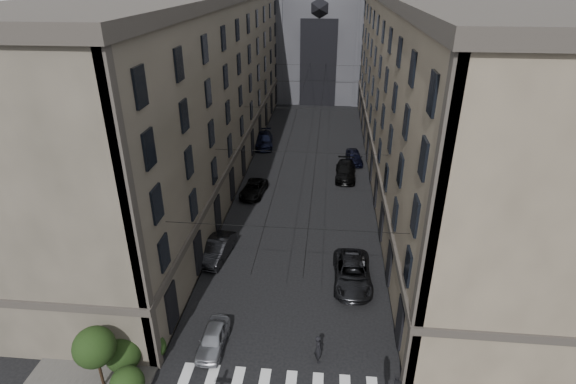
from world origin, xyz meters
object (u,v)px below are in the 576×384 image
(car_left_midfar, at_px, (254,189))
(car_right_midfar, at_px, (346,171))
(car_right_midnear, at_px, (352,273))
(car_left_near, at_px, (213,339))
(car_right_far, at_px, (354,157))
(car_right_near, at_px, (355,268))
(car_left_midnear, at_px, (217,249))
(car_left_far, at_px, (264,140))
(pedestrian, at_px, (318,349))

(car_left_midfar, relative_size, car_right_midfar, 0.86)
(car_right_midnear, relative_size, car_right_midfar, 1.08)
(car_left_near, distance_m, car_right_far, 32.04)
(car_right_near, height_order, car_right_far, car_right_far)
(car_left_midnear, height_order, car_left_far, car_left_far)
(car_left_midfar, distance_m, car_right_midfar, 10.80)
(pedestrian, bearing_deg, car_left_midfar, -1.90)
(car_left_far, height_order, car_right_far, car_left_far)
(car_right_far, bearing_deg, car_left_midnear, -124.61)
(car_right_midfar, bearing_deg, car_right_far, 78.31)
(car_right_near, bearing_deg, pedestrian, -107.27)
(car_left_near, relative_size, car_right_near, 0.95)
(car_left_midfar, distance_m, pedestrian, 22.60)
(car_left_midfar, bearing_deg, car_right_midfar, 34.88)
(car_right_midfar, distance_m, car_right_far, 4.63)
(car_left_far, distance_m, pedestrian, 36.68)
(car_right_midfar, bearing_deg, pedestrian, -92.46)
(car_left_midfar, height_order, pedestrian, pedestrian)
(car_right_far, bearing_deg, car_left_near, -113.30)
(car_left_far, height_order, car_right_midnear, car_left_far)
(car_right_midnear, distance_m, car_right_far, 23.42)
(car_right_midnear, height_order, car_right_far, car_right_midnear)
(car_right_midnear, distance_m, car_right_midfar, 18.90)
(car_left_midnear, distance_m, car_right_near, 10.91)
(car_left_near, xyz_separation_m, car_right_midfar, (8.49, 26.08, 0.14))
(car_left_near, bearing_deg, car_right_near, 43.80)
(pedestrian, bearing_deg, car_right_near, -36.77)
(car_left_midnear, xyz_separation_m, car_left_far, (0.00, 25.80, 0.04))
(car_left_near, xyz_separation_m, car_right_midnear, (8.61, 7.17, 0.17))
(car_right_far, height_order, pedestrian, pedestrian)
(car_left_near, bearing_deg, car_right_midnear, 40.96)
(car_right_near, distance_m, car_right_midnear, 1.00)
(car_left_near, height_order, car_left_midnear, car_left_midnear)
(car_left_midnear, height_order, car_left_midfar, car_left_midnear)
(car_left_midnear, distance_m, pedestrian, 12.98)
(car_right_near, bearing_deg, car_right_far, 86.64)
(car_left_midnear, bearing_deg, car_left_far, 97.61)
(pedestrian, bearing_deg, car_right_midnear, -37.13)
(car_left_midfar, xyz_separation_m, pedestrian, (7.36, -21.37, 0.29))
(car_left_midfar, relative_size, car_right_near, 1.17)
(car_right_near, height_order, car_right_midfar, car_right_midfar)
(car_right_near, distance_m, car_right_midfar, 17.95)
(car_right_far, bearing_deg, car_right_midnear, -98.29)
(car_right_midnear, distance_m, pedestrian, 7.98)
(car_right_near, height_order, car_right_midnear, car_right_midnear)
(car_left_near, bearing_deg, pedestrian, -3.20)
(pedestrian, bearing_deg, car_right_midfar, -25.45)
(car_left_near, bearing_deg, car_right_far, 73.74)
(car_left_midfar, relative_size, car_right_far, 1.08)
(car_left_midnear, xyz_separation_m, car_left_midfar, (1.02, 11.46, -0.14))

